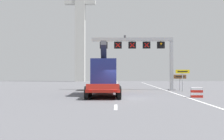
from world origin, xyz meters
name	(u,v)px	position (x,y,z in m)	size (l,w,h in m)	color
ground	(118,98)	(0.00, 0.00, 0.00)	(112.00, 112.00, 0.00)	#5B5B60
lane_markings	(117,85)	(-0.19, 26.47, 0.01)	(0.20, 67.55, 0.01)	silver
edge_line_right	(164,90)	(6.20, 12.00, 0.01)	(0.20, 63.00, 0.01)	silver
overhead_lane_gantry	(143,48)	(3.31, 11.68, 5.68)	(11.14, 0.90, 7.33)	#9EA0A5
heavy_haul_truck_red	(104,75)	(-1.57, 6.15, 1.99)	(3.48, 14.14, 5.30)	red
exit_sign_yellow	(183,75)	(7.85, 8.75, 2.04)	(1.69, 0.15, 2.66)	#9EA0A5
tourist_info_sign_brown	(180,78)	(7.98, 10.57, 1.57)	(1.61, 0.15, 2.04)	#9EA0A5
crash_barrier_striped	(197,92)	(7.06, 0.85, 0.45)	(1.05, 0.61, 0.90)	red
bridge_pylon_distant	(80,16)	(-10.99, 50.70, 19.18)	(9.00, 2.00, 37.57)	#B7B7B2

